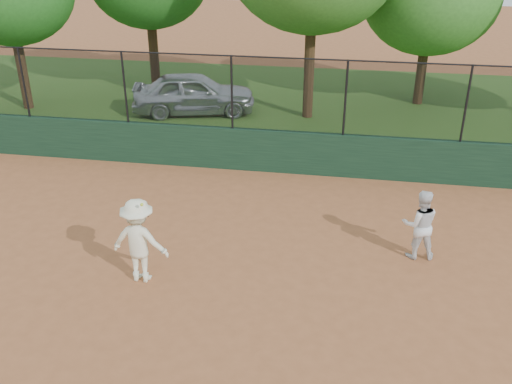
# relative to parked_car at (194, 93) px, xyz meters

# --- Properties ---
(ground) EXTENTS (80.00, 80.00, 0.00)m
(ground) POSITION_rel_parked_car_xyz_m (2.88, -10.64, -0.73)
(ground) COLOR #9F5A33
(ground) RESTS_ON ground
(back_wall) EXTENTS (26.00, 0.20, 1.20)m
(back_wall) POSITION_rel_parked_car_xyz_m (2.88, -4.64, -0.13)
(back_wall) COLOR #193722
(back_wall) RESTS_ON ground
(grass_strip) EXTENTS (36.00, 12.00, 0.01)m
(grass_strip) POSITION_rel_parked_car_xyz_m (2.88, 1.36, -0.73)
(grass_strip) COLOR #2A5019
(grass_strip) RESTS_ON ground
(parked_car) EXTENTS (4.59, 2.70, 1.47)m
(parked_car) POSITION_rel_parked_car_xyz_m (0.00, 0.00, 0.00)
(parked_car) COLOR #B4B9BF
(parked_car) RESTS_ON ground
(player_second) EXTENTS (0.80, 0.66, 1.52)m
(player_second) POSITION_rel_parked_car_xyz_m (7.10, -8.49, 0.03)
(player_second) COLOR white
(player_second) RESTS_ON ground
(player_main) EXTENTS (1.15, 0.71, 1.81)m
(player_main) POSITION_rel_parked_car_xyz_m (1.72, -10.24, 0.13)
(player_main) COLOR #EFEDCB
(player_main) RESTS_ON ground
(fence_assembly) EXTENTS (26.00, 0.06, 2.00)m
(fence_assembly) POSITION_rel_parked_car_xyz_m (2.86, -4.64, 1.50)
(fence_assembly) COLOR black
(fence_assembly) RESTS_ON back_wall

